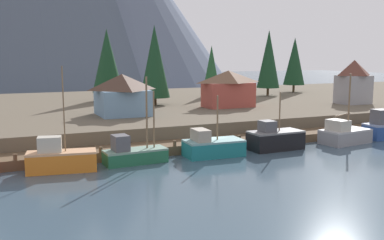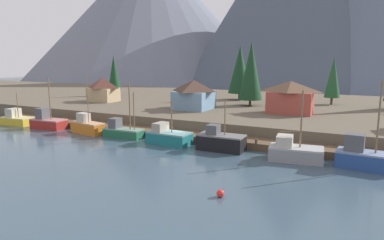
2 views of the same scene
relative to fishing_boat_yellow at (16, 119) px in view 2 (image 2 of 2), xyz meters
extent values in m
cube|color=#384C5B|center=(33.71, 21.91, -1.52)|extent=(400.00, 400.00, 1.00)
cube|color=brown|center=(33.71, 3.91, -0.52)|extent=(80.00, 4.00, 1.00)
cylinder|color=brown|center=(-2.29, 2.11, -0.22)|extent=(0.36, 0.36, 1.60)
cylinder|color=brown|center=(5.71, 2.11, -0.22)|extent=(0.36, 0.36, 1.60)
cylinder|color=brown|center=(13.71, 2.11, -0.22)|extent=(0.36, 0.36, 1.60)
cylinder|color=brown|center=(21.71, 2.11, -0.22)|extent=(0.36, 0.36, 1.60)
cylinder|color=brown|center=(29.71, 2.11, -0.22)|extent=(0.36, 0.36, 1.60)
cylinder|color=brown|center=(37.71, 2.11, -0.22)|extent=(0.36, 0.36, 1.60)
cylinder|color=brown|center=(45.71, 2.11, -0.22)|extent=(0.36, 0.36, 1.60)
cylinder|color=brown|center=(53.71, 2.11, -0.22)|extent=(0.36, 0.36, 1.60)
cube|color=brown|center=(33.71, 33.91, 0.23)|extent=(400.00, 56.00, 2.50)
cone|color=slate|center=(-66.27, 146.10, 40.02)|extent=(155.52, 155.52, 82.09)
cone|color=slate|center=(54.32, 135.71, 34.07)|extent=(96.54, 96.54, 70.19)
cube|color=gold|center=(0.15, 0.01, -0.40)|extent=(6.48, 3.49, 1.25)
cube|color=tan|center=(0.15, 0.01, 0.33)|extent=(6.48, 3.49, 0.20)
cube|color=#B2AD9E|center=(-0.64, -0.05, 1.22)|extent=(1.97, 2.41, 1.58)
cylinder|color=brown|center=(0.59, 0.05, 2.71)|extent=(0.16, 0.16, 4.56)
cube|color=maroon|center=(8.53, 0.12, -0.27)|extent=(6.42, 3.28, 1.51)
cube|color=#AD6C6A|center=(8.53, 0.12, 0.58)|extent=(6.42, 3.28, 0.20)
cube|color=#4C4C51|center=(7.18, 0.03, 1.61)|extent=(1.74, 1.99, 1.86)
cylinder|color=brown|center=(9.11, 0.16, 4.39)|extent=(0.18, 0.18, 7.42)
cube|color=#CC6B1E|center=(17.66, 0.15, -0.17)|extent=(6.54, 3.27, 1.71)
cube|color=tan|center=(17.66, 0.15, 0.78)|extent=(6.54, 3.27, 0.20)
cube|color=#B2AD9E|center=(16.66, 0.32, 1.59)|extent=(2.30, 1.73, 1.43)
cylinder|color=brown|center=(18.01, 0.09, 4.81)|extent=(0.12, 0.12, 7.86)
cube|color=#1E5B3D|center=(24.82, 0.45, -0.41)|extent=(6.38, 2.70, 1.22)
cube|color=gray|center=(24.82, 0.45, 0.30)|extent=(6.38, 2.70, 0.20)
cube|color=#4C4C51|center=(23.30, 0.36, 1.18)|extent=(1.56, 1.93, 1.55)
cylinder|color=brown|center=(26.10, 0.52, 4.00)|extent=(0.19, 0.19, 7.20)
cylinder|color=brown|center=(26.86, 0.56, 3.28)|extent=(0.16, 0.16, 5.75)
cube|color=#196B70|center=(33.41, 0.08, -0.24)|extent=(6.37, 3.35, 1.57)
cube|color=#679496|center=(33.41, 0.08, 0.65)|extent=(6.37, 3.35, 0.20)
cube|color=gray|center=(31.88, 0.14, 1.37)|extent=(1.54, 2.52, 1.24)
cylinder|color=brown|center=(33.83, 0.07, 3.12)|extent=(0.18, 0.18, 4.75)
cube|color=black|center=(41.42, 0.24, -0.05)|extent=(6.31, 3.06, 1.95)
cube|color=slate|center=(41.42, 0.24, 1.03)|extent=(6.31, 3.06, 0.20)
cube|color=#4C4C51|center=(40.24, 0.21, 1.76)|extent=(1.58, 1.72, 1.26)
cylinder|color=brown|center=(41.90, 0.25, 3.37)|extent=(0.15, 0.15, 4.49)
cube|color=gray|center=(51.34, -0.23, -0.26)|extent=(6.61, 3.95, 1.52)
cube|color=#9F9FA2|center=(51.34, -0.23, 0.60)|extent=(6.61, 3.95, 0.20)
cube|color=#B2AD9E|center=(49.95, -0.41, 1.34)|extent=(2.16, 2.69, 1.29)
cylinder|color=brown|center=(51.75, -0.18, 4.10)|extent=(0.20, 0.20, 6.81)
cylinder|color=brown|center=(50.69, -0.31, 2.56)|extent=(2.68, 0.47, 0.37)
cube|color=navy|center=(58.94, 0.14, -0.16)|extent=(6.42, 3.24, 1.73)
cube|color=#6C7DA2|center=(58.94, 0.14, 0.81)|extent=(6.42, 3.24, 0.20)
cube|color=#4C4C51|center=(57.59, 0.23, 1.86)|extent=(2.11, 1.90, 1.90)
cylinder|color=brown|center=(59.75, 0.10, 4.88)|extent=(0.19, 0.19, 7.95)
cube|color=tan|center=(3.91, 19.78, 3.04)|extent=(6.31, 4.69, 3.13)
pyramid|color=brown|center=(3.91, 19.78, 5.80)|extent=(6.63, 4.92, 2.39)
cube|color=#9E4238|center=(46.29, 20.61, 3.43)|extent=(7.77, 4.25, 3.90)
pyramid|color=brown|center=(46.29, 20.61, 6.36)|extent=(8.16, 4.46, 1.95)
cube|color=#6689A8|center=(28.28, 18.14, 3.23)|extent=(6.62, 6.80, 3.51)
pyramid|color=#422D23|center=(28.28, 18.14, 6.08)|extent=(6.95, 7.14, 2.18)
cylinder|color=#4C3823|center=(51.74, 37.73, 2.25)|extent=(0.50, 0.50, 1.55)
cone|color=#1E4C28|center=(51.74, 37.73, 7.35)|extent=(3.28, 3.28, 8.66)
cylinder|color=#4C3823|center=(36.54, 28.22, 2.12)|extent=(0.50, 0.50, 1.29)
cone|color=#14381E|center=(36.54, 28.22, 8.72)|extent=(4.98, 4.98, 11.92)
cylinder|color=#4C3823|center=(-2.56, 31.66, 2.21)|extent=(0.50, 0.50, 1.47)
cone|color=#14381E|center=(-2.56, 31.66, 7.60)|extent=(3.50, 3.50, 9.31)
cylinder|color=#4C3823|center=(30.80, 37.71, 2.28)|extent=(0.50, 0.50, 1.60)
cone|color=#14381E|center=(30.80, 37.71, 8.75)|extent=(5.50, 5.50, 11.34)
sphere|color=red|center=(47.49, -14.77, -0.67)|extent=(0.70, 0.70, 0.70)
camera|label=1|loc=(12.72, -41.01, 9.66)|focal=40.95mm
camera|label=2|loc=(58.33, -41.60, 11.00)|focal=32.10mm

